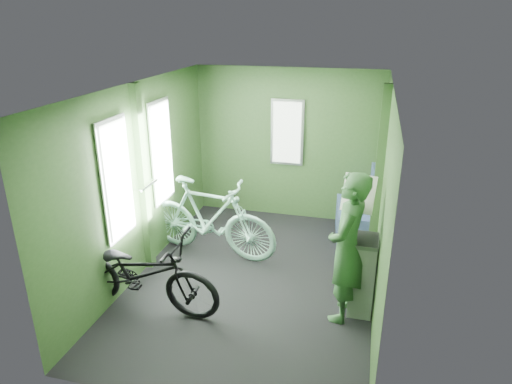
{
  "coord_description": "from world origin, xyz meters",
  "views": [
    {
      "loc": [
        1.21,
        -4.61,
        2.99
      ],
      "look_at": [
        0.0,
        0.1,
        1.1
      ],
      "focal_mm": 32.0,
      "sensor_mm": 36.0,
      "label": 1
    }
  ],
  "objects_px": {
    "passenger": "(347,247)",
    "bench_seat": "(358,219)",
    "waste_box": "(362,275)",
    "bicycle_black": "(144,309)",
    "bicycle_mint": "(211,255)"
  },
  "relations": [
    {
      "from": "waste_box",
      "to": "bench_seat",
      "type": "relative_size",
      "value": 0.86
    },
    {
      "from": "bicycle_black",
      "to": "waste_box",
      "type": "height_order",
      "value": "waste_box"
    },
    {
      "from": "bicycle_black",
      "to": "bicycle_mint",
      "type": "bearing_deg",
      "value": -9.69
    },
    {
      "from": "bicycle_mint",
      "to": "passenger",
      "type": "distance_m",
      "value": 2.15
    },
    {
      "from": "bicycle_black",
      "to": "bicycle_mint",
      "type": "relative_size",
      "value": 0.97
    },
    {
      "from": "bicycle_mint",
      "to": "waste_box",
      "type": "height_order",
      "value": "waste_box"
    },
    {
      "from": "waste_box",
      "to": "bench_seat",
      "type": "bearing_deg",
      "value": 93.68
    },
    {
      "from": "bicycle_black",
      "to": "waste_box",
      "type": "relative_size",
      "value": 2.07
    },
    {
      "from": "bicycle_black",
      "to": "waste_box",
      "type": "bearing_deg",
      "value": -72.59
    },
    {
      "from": "bicycle_black",
      "to": "passenger",
      "type": "bearing_deg",
      "value": -74.98
    },
    {
      "from": "waste_box",
      "to": "passenger",
      "type": "bearing_deg",
      "value": -141.6
    },
    {
      "from": "bench_seat",
      "to": "waste_box",
      "type": "bearing_deg",
      "value": -92.63
    },
    {
      "from": "passenger",
      "to": "bench_seat",
      "type": "xyz_separation_m",
      "value": [
        0.06,
        1.89,
        -0.51
      ]
    },
    {
      "from": "bicycle_black",
      "to": "bench_seat",
      "type": "relative_size",
      "value": 1.77
    },
    {
      "from": "bicycle_black",
      "to": "passenger",
      "type": "distance_m",
      "value": 2.29
    }
  ]
}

